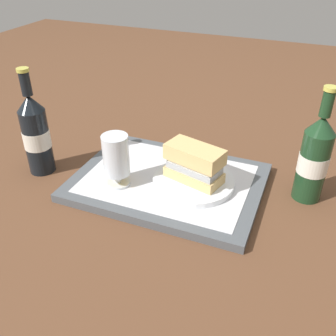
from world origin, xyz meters
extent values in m
plane|color=brown|center=(0.00, 0.00, 0.00)|extent=(3.00, 3.00, 0.00)
cube|color=#4C5156|center=(0.00, 0.00, 0.01)|extent=(0.44, 0.32, 0.02)
cube|color=silver|center=(0.00, 0.00, 0.02)|extent=(0.38, 0.27, 0.00)
cylinder|color=white|center=(-0.06, 0.00, 0.03)|extent=(0.19, 0.19, 0.01)
cube|color=tan|center=(-0.06, 0.00, 0.05)|extent=(0.14, 0.10, 0.02)
cube|color=#9EA3A8|center=(-0.06, 0.00, 0.07)|extent=(0.13, 0.09, 0.02)
cube|color=silver|center=(-0.06, 0.00, 0.08)|extent=(0.12, 0.08, 0.01)
sphere|color=#47932D|center=(-0.02, -0.01, 0.09)|extent=(0.04, 0.04, 0.04)
cube|color=tan|center=(-0.06, 0.00, 0.10)|extent=(0.14, 0.10, 0.04)
cylinder|color=silver|center=(0.10, 0.06, 0.02)|extent=(0.06, 0.06, 0.01)
cylinder|color=silver|center=(0.10, 0.06, 0.04)|extent=(0.01, 0.01, 0.02)
cylinder|color=silver|center=(0.10, 0.06, 0.10)|extent=(0.06, 0.06, 0.09)
cylinder|color=gold|center=(0.10, 0.06, 0.07)|extent=(0.06, 0.06, 0.04)
cylinder|color=white|center=(0.10, 0.06, 0.10)|extent=(0.05, 0.05, 0.01)
cylinder|color=black|center=(0.32, 0.06, 0.08)|extent=(0.06, 0.06, 0.17)
cylinder|color=silver|center=(0.32, 0.06, 0.09)|extent=(0.07, 0.07, 0.05)
cone|color=black|center=(0.32, 0.06, 0.18)|extent=(0.06, 0.06, 0.04)
cylinder|color=black|center=(0.32, 0.06, 0.23)|extent=(0.02, 0.02, 0.05)
cylinder|color=#BFB74C|center=(0.32, 0.06, 0.26)|extent=(0.03, 0.03, 0.01)
cylinder|color=#19381E|center=(-0.31, -0.08, 0.08)|extent=(0.06, 0.06, 0.17)
cylinder|color=silver|center=(-0.31, -0.08, 0.09)|extent=(0.07, 0.07, 0.05)
cone|color=#19381E|center=(-0.31, -0.08, 0.18)|extent=(0.06, 0.06, 0.04)
cylinder|color=#19381E|center=(-0.31, -0.08, 0.23)|extent=(0.02, 0.02, 0.05)
cylinder|color=#BFB74C|center=(-0.31, -0.08, 0.26)|extent=(0.03, 0.03, 0.01)
camera|label=1|loc=(-0.28, 0.70, 0.53)|focal=40.86mm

